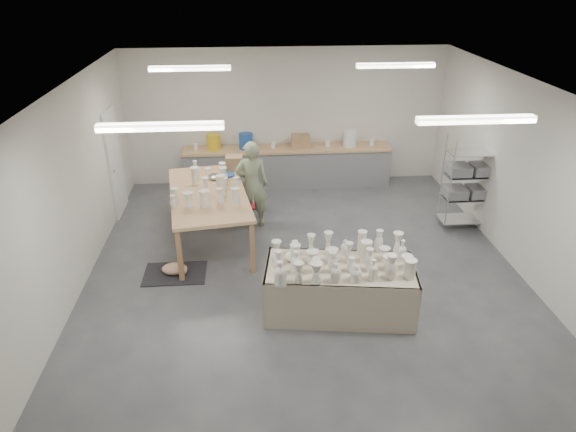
{
  "coord_description": "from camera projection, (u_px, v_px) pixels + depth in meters",
  "views": [
    {
      "loc": [
        -0.82,
        -7.12,
        4.57
      ],
      "look_at": [
        -0.27,
        -0.03,
        1.05
      ],
      "focal_mm": 32.0,
      "sensor_mm": 36.0,
      "label": 1
    }
  ],
  "objects": [
    {
      "name": "rug",
      "position": [
        175.0,
        273.0,
        8.38
      ],
      "size": [
        1.0,
        0.7,
        0.02
      ],
      "primitive_type": "cube",
      "color": "black",
      "rests_on": "ground"
    },
    {
      "name": "back_counter",
      "position": [
        287.0,
        165.0,
        11.52
      ],
      "size": [
        4.6,
        0.6,
        1.24
      ],
      "color": "tan",
      "rests_on": "ground"
    },
    {
      "name": "work_table",
      "position": [
        211.0,
        190.0,
        9.04
      ],
      "size": [
        1.65,
        2.74,
        1.33
      ],
      "rotation": [
        0.0,
        0.0,
        0.15
      ],
      "color": "tan",
      "rests_on": "ground"
    },
    {
      "name": "wire_shelf",
      "position": [
        468.0,
        182.0,
        9.51
      ],
      "size": [
        0.88,
        0.48,
        1.8
      ],
      "color": "silver",
      "rests_on": "ground"
    },
    {
      "name": "room",
      "position": [
        298.0,
        151.0,
        7.6
      ],
      "size": [
        8.0,
        8.02,
        3.0
      ],
      "color": "#424449",
      "rests_on": "ground"
    },
    {
      "name": "cat",
      "position": [
        176.0,
        269.0,
        8.32
      ],
      "size": [
        0.49,
        0.42,
        0.18
      ],
      "rotation": [
        0.0,
        0.0,
        0.4
      ],
      "color": "white",
      "rests_on": "rug"
    },
    {
      "name": "drying_table",
      "position": [
        339.0,
        285.0,
        7.32
      ],
      "size": [
        2.22,
        1.28,
        1.11
      ],
      "rotation": [
        0.0,
        0.0,
        -0.14
      ],
      "color": "olive",
      "rests_on": "ground"
    },
    {
      "name": "potter",
      "position": [
        252.0,
        184.0,
        9.59
      ],
      "size": [
        0.62,
        0.42,
        1.69
      ],
      "primitive_type": "imported",
      "rotation": [
        0.0,
        0.0,
        3.16
      ],
      "color": "gray",
      "rests_on": "ground"
    },
    {
      "name": "red_stool",
      "position": [
        253.0,
        207.0,
        10.09
      ],
      "size": [
        0.35,
        0.35,
        0.29
      ],
      "rotation": [
        0.0,
        0.0,
        0.14
      ],
      "color": "red",
      "rests_on": "ground"
    }
  ]
}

